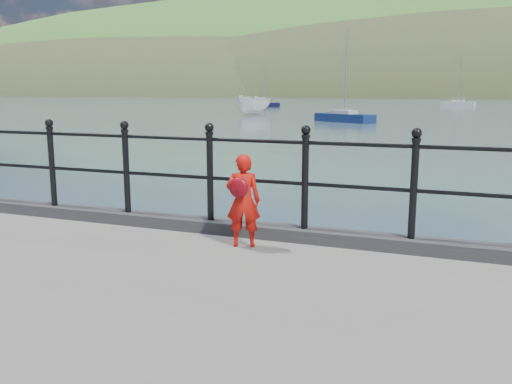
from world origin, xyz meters
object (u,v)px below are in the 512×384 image
at_px(sailboat_left, 264,105).
at_px(sailboat_deep, 458,104).
at_px(child, 243,200).
at_px(sailboat_port, 344,118).
at_px(launch_white, 254,105).
at_px(railing, 256,168).

distance_m(sailboat_left, sailboat_deep, 31.54).
xyz_separation_m(child, sailboat_port, (-6.97, 39.93, -1.19)).
bearing_deg(child, launch_white, -86.66).
distance_m(child, launch_white, 51.61).
bearing_deg(child, sailboat_port, -97.51).
bearing_deg(sailboat_deep, child, -79.16).
distance_m(child, sailboat_port, 40.55).
height_order(railing, sailboat_port, sailboat_port).
xyz_separation_m(child, sailboat_deep, (1.54, 88.16, -1.19)).
bearing_deg(launch_white, sailboat_port, -22.63).
bearing_deg(railing, sailboat_left, 109.73).
bearing_deg(launch_white, child, -55.50).
xyz_separation_m(launch_white, sailboat_left, (-7.61, 24.35, -0.72)).
height_order(child, launch_white, launch_white).
distance_m(sailboat_left, sailboat_port, 37.77).
bearing_deg(sailboat_port, railing, -50.11).
distance_m(child, sailboat_deep, 88.19).
bearing_deg(sailboat_port, launch_white, 173.52).
bearing_deg(sailboat_port, sailboat_deep, 109.89).
xyz_separation_m(sailboat_deep, sailboat_port, (-8.51, -48.24, -0.00)).
relative_size(railing, child, 17.30).
bearing_deg(sailboat_deep, sailboat_left, -138.62).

